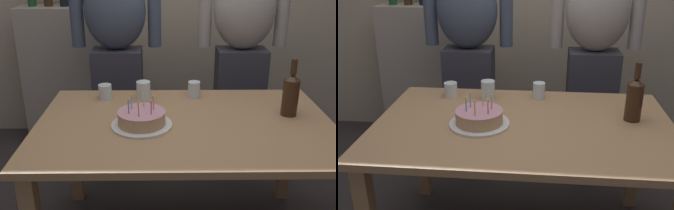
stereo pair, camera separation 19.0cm
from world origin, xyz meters
TOP-DOWN VIEW (x-y plane):
  - dining_table at (0.00, 0.00)m, footprint 1.50×0.96m
  - birthday_cake at (-0.22, -0.05)m, footprint 0.30×0.30m
  - water_glass_near at (-0.22, 0.32)m, footprint 0.08×0.08m
  - water_glass_far at (0.07, 0.35)m, footprint 0.07×0.07m
  - water_glass_side at (-0.45, 0.34)m, footprint 0.08×0.08m
  - wine_bottle at (0.55, 0.09)m, footprint 0.08×0.08m
  - person_man_bearded at (-0.43, 0.81)m, footprint 0.61×0.27m
  - person_woman_cardigan at (0.43, 0.81)m, footprint 0.61×0.27m
  - shelf_cabinet at (-0.88, 1.33)m, footprint 0.75×0.30m

SIDE VIEW (x-z plane):
  - shelf_cabinet at x=-0.88m, z-range -0.11..1.28m
  - dining_table at x=0.00m, z-range 0.27..1.01m
  - birthday_cake at x=-0.22m, z-range 0.70..0.85m
  - water_glass_side at x=-0.45m, z-range 0.74..0.83m
  - water_glass_far at x=0.07m, z-range 0.74..0.84m
  - water_glass_near at x=-0.22m, z-range 0.74..0.85m
  - wine_bottle at x=0.55m, z-range 0.71..1.01m
  - person_man_bearded at x=-0.43m, z-range 0.04..1.70m
  - person_woman_cardigan at x=0.43m, z-range 0.04..1.70m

